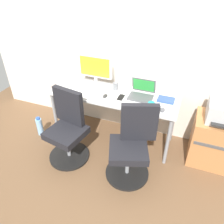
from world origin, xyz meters
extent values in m
plane|color=brown|center=(0.00, 0.00, 0.00)|extent=(5.28, 5.28, 0.00)
cube|color=silver|center=(0.00, 0.37, 1.30)|extent=(4.40, 0.04, 2.60)
cube|color=silver|center=(0.00, 0.00, 0.74)|extent=(1.73, 0.59, 0.03)
cylinder|color=gray|center=(-0.81, -0.24, 0.36)|extent=(0.04, 0.04, 0.72)
cylinder|color=gray|center=(0.81, -0.24, 0.36)|extent=(0.04, 0.04, 0.72)
cylinder|color=gray|center=(-0.81, 0.24, 0.36)|extent=(0.04, 0.04, 0.72)
cylinder|color=gray|center=(0.81, 0.24, 0.36)|extent=(0.04, 0.04, 0.72)
cylinder|color=black|center=(-0.41, -0.60, 0.01)|extent=(0.54, 0.54, 0.03)
cylinder|color=gray|center=(-0.41, -0.60, 0.20)|extent=(0.05, 0.05, 0.34)
cube|color=black|center=(-0.41, -0.60, 0.41)|extent=(0.51, 0.51, 0.09)
cube|color=black|center=(-0.45, -0.41, 0.70)|extent=(0.43, 0.14, 0.48)
cylinder|color=black|center=(0.41, -0.60, 0.01)|extent=(0.54, 0.54, 0.03)
cylinder|color=gray|center=(0.41, -0.60, 0.20)|extent=(0.05, 0.05, 0.34)
cube|color=black|center=(0.41, -0.60, 0.41)|extent=(0.56, 0.56, 0.09)
cube|color=black|center=(0.47, -0.42, 0.70)|extent=(0.42, 0.21, 0.48)
cube|color=#B77542|center=(1.37, 0.03, 0.33)|extent=(0.57, 0.46, 0.65)
cube|color=#4C4C4C|center=(1.37, -0.21, 0.42)|extent=(0.51, 0.01, 0.04)
cube|color=#262626|center=(1.37, -0.17, 0.71)|extent=(0.27, 0.06, 0.01)
cylinder|color=#8CBFF2|center=(-1.06, -0.34, 0.14)|extent=(0.09, 0.09, 0.28)
cylinder|color=#2D59B2|center=(-1.06, -0.34, 0.30)|extent=(0.06, 0.06, 0.03)
cylinder|color=silver|center=(-0.32, 0.15, 0.76)|extent=(0.18, 0.18, 0.01)
cylinder|color=silver|center=(-0.32, 0.15, 0.82)|extent=(0.04, 0.04, 0.11)
cube|color=silver|center=(-0.32, 0.15, 1.03)|extent=(0.48, 0.03, 0.31)
cube|color=yellow|center=(-0.32, 0.14, 1.03)|extent=(0.43, 0.00, 0.26)
cube|color=#4C4C51|center=(0.37, 0.02, 0.76)|extent=(0.31, 0.22, 0.02)
cube|color=#4C4C51|center=(0.37, 0.16, 0.87)|extent=(0.31, 0.07, 0.20)
cube|color=green|center=(0.37, 0.16, 0.87)|extent=(0.28, 0.06, 0.17)
cube|color=silver|center=(-0.29, -0.21, 0.76)|extent=(0.34, 0.12, 0.02)
cube|color=#B7B7B7|center=(-0.43, -0.02, 0.76)|extent=(0.34, 0.12, 0.02)
ellipsoid|color=#515156|center=(0.69, -0.17, 0.77)|extent=(0.06, 0.10, 0.03)
ellipsoid|color=#2D2D2D|center=(-0.07, -0.12, 0.77)|extent=(0.06, 0.10, 0.03)
cylinder|color=teal|center=(0.55, -0.18, 0.80)|extent=(0.08, 0.08, 0.09)
cylinder|color=slate|center=(-0.01, 0.12, 0.80)|extent=(0.07, 0.07, 0.10)
cube|color=black|center=(0.13, -0.06, 0.76)|extent=(0.07, 0.14, 0.01)
cube|color=blue|center=(0.68, 0.08, 0.76)|extent=(0.21, 0.15, 0.03)
camera|label=1|loc=(0.91, -2.40, 2.22)|focal=35.53mm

